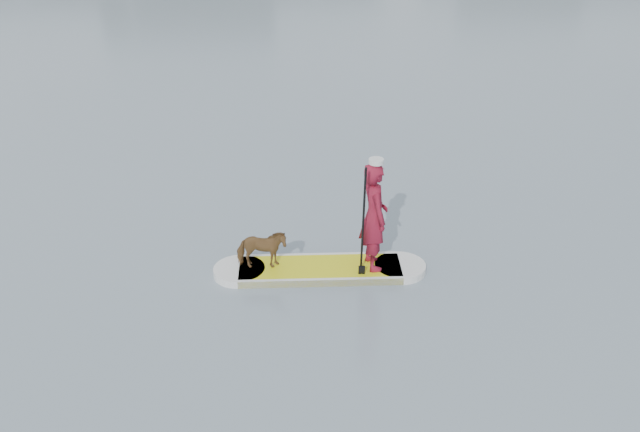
{
  "coord_description": "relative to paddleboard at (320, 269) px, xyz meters",
  "views": [
    {
      "loc": [
        -3.47,
        -7.56,
        5.97
      ],
      "look_at": [
        -2.8,
        1.79,
        1.0
      ],
      "focal_mm": 40.0,
      "sensor_mm": 36.0,
      "label": 1
    }
  ],
  "objects": [
    {
      "name": "paddler",
      "position": [
        0.81,
        -0.02,
        0.92
      ],
      "size": [
        0.51,
        0.69,
        1.72
      ],
      "primitive_type": "imported",
      "rotation": [
        0.0,
        0.0,
        1.74
      ],
      "color": "maroon",
      "rests_on": "paddleboard"
    },
    {
      "name": "dog",
      "position": [
        -0.89,
        0.03,
        0.38
      ],
      "size": [
        0.77,
        0.37,
        0.65
      ],
      "primitive_type": "imported",
      "rotation": [
        0.0,
        0.0,
        1.55
      ],
      "color": "brown",
      "rests_on": "paddleboard"
    },
    {
      "name": "paddleboard",
      "position": [
        0.0,
        0.0,
        0.0
      ],
      "size": [
        3.3,
        0.87,
        0.12
      ],
      "rotation": [
        0.0,
        0.0,
        -0.03
      ],
      "color": "yellow",
      "rests_on": "ground"
    },
    {
      "name": "ground",
      "position": [
        2.8,
        -1.79,
        -0.06
      ],
      "size": [
        140.0,
        140.0,
        0.0
      ],
      "primitive_type": "plane",
      "color": "slate",
      "rests_on": "ground"
    },
    {
      "name": "paddle",
      "position": [
        0.62,
        -0.26,
        0.74
      ],
      "size": [
        0.1,
        0.3,
        2.0
      ],
      "rotation": [
        0.0,
        0.0,
        -0.03
      ],
      "color": "black",
      "rests_on": "ground"
    },
    {
      "name": "white_cap",
      "position": [
        0.81,
        -0.02,
        1.81
      ],
      "size": [
        0.22,
        0.22,
        0.07
      ],
      "primitive_type": "cylinder",
      "color": "silver",
      "rests_on": "paddler"
    }
  ]
}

